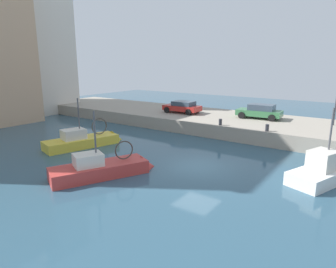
% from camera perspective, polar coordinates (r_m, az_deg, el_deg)
% --- Properties ---
extents(water_surface, '(80.00, 80.00, 0.00)m').
position_cam_1_polar(water_surface, '(19.05, 5.67, -6.25)').
color(water_surface, '#2D5166').
rests_on(water_surface, ground).
extents(quay_wall, '(9.00, 56.00, 1.20)m').
position_cam_1_polar(quay_wall, '(29.11, 17.03, 1.36)').
color(quay_wall, '#9E9384').
rests_on(quay_wall, ground).
extents(fishing_boat_white, '(6.63, 3.88, 4.91)m').
position_cam_1_polar(fishing_boat_white, '(19.51, 28.72, -6.95)').
color(fishing_boat_white, white).
rests_on(fishing_boat_white, ground).
extents(fishing_boat_red, '(6.41, 4.21, 4.64)m').
position_cam_1_polar(fishing_boat_red, '(17.91, -11.92, -7.41)').
color(fishing_boat_red, '#BC3833').
rests_on(fishing_boat_red, ground).
extents(fishing_boat_yellow, '(6.66, 3.41, 4.66)m').
position_cam_1_polar(fishing_boat_yellow, '(24.45, -15.43, -1.92)').
color(fishing_boat_yellow, gold).
rests_on(fishing_boat_yellow, ground).
extents(parked_car_red, '(2.10, 3.96, 1.26)m').
position_cam_1_polar(parked_car_red, '(31.83, 2.78, 5.24)').
color(parked_car_red, red).
rests_on(parked_car_red, quay_wall).
extents(parked_car_green, '(2.23, 4.25, 1.38)m').
position_cam_1_polar(parked_car_green, '(29.84, 17.20, 4.19)').
color(parked_car_green, '#387547').
rests_on(parked_car_green, quay_wall).
extents(mooring_bollard_south, '(0.28, 0.28, 0.55)m').
position_cam_1_polar(mooring_bollard_south, '(24.48, 18.47, 1.14)').
color(mooring_bollard_south, '#2D2D33').
rests_on(mooring_bollard_south, quay_wall).
extents(mooring_bollard_mid, '(0.28, 0.28, 0.55)m').
position_cam_1_polar(mooring_bollard_mid, '(25.87, 10.00, 2.27)').
color(mooring_bollard_mid, '#2D2D33').
rests_on(mooring_bollard_mid, quay_wall).
extents(waterfront_building_central, '(7.52, 7.39, 20.22)m').
position_cam_1_polar(waterfront_building_central, '(43.41, -24.33, 17.25)').
color(waterfront_building_central, silver).
rests_on(waterfront_building_central, ground).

